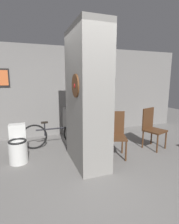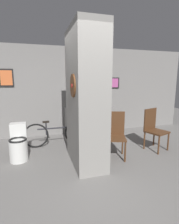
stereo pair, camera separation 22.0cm
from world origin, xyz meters
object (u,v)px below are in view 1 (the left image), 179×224
at_px(toilet, 18,146).
at_px(bicycle, 55,134).
at_px(chair_by_doorway, 152,127).
at_px(bottle_tall, 98,103).
at_px(chair_near_pillar, 115,132).

bearing_deg(toilet, bicycle, 34.08).
relative_size(chair_by_doorway, bottle_tall, 3.29).
distance_m(toilet, chair_by_doorway, 3.07).
bearing_deg(chair_by_doorway, bicycle, 139.17).
bearing_deg(bicycle, bottle_tall, 4.25).
xyz_separation_m(chair_by_doorway, bottle_tall, (-1.02, 0.95, 0.51)).
xyz_separation_m(toilet, chair_near_pillar, (1.98, -0.41, 0.20)).
bearing_deg(bicycle, chair_near_pillar, -40.77).
relative_size(toilet, bicycle, 0.46).
bearing_deg(chair_by_doorway, chair_near_pillar, 166.75).
height_order(chair_by_doorway, bicycle, chair_by_doorway).
distance_m(toilet, chair_near_pillar, 2.04).
xyz_separation_m(chair_by_doorway, bicycle, (-2.21, 0.86, -0.21)).
bearing_deg(chair_by_doorway, toilet, 155.12).
height_order(chair_near_pillar, bottle_tall, bottle_tall).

